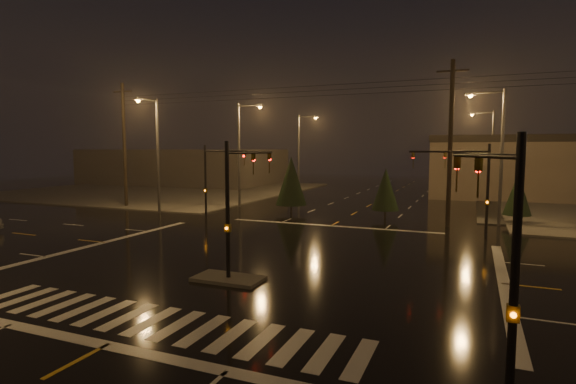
% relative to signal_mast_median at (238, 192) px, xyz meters
% --- Properties ---
extents(ground, '(140.00, 140.00, 0.00)m').
position_rel_signal_mast_median_xyz_m(ground, '(-0.00, 3.07, -3.75)').
color(ground, black).
rests_on(ground, ground).
extents(sidewalk_nw, '(36.00, 36.00, 0.12)m').
position_rel_signal_mast_median_xyz_m(sidewalk_nw, '(-30.00, 33.07, -3.69)').
color(sidewalk_nw, '#47443F').
rests_on(sidewalk_nw, ground).
extents(median_island, '(3.00, 1.60, 0.15)m').
position_rel_signal_mast_median_xyz_m(median_island, '(-0.00, -0.93, -3.68)').
color(median_island, '#47443F').
rests_on(median_island, ground).
extents(crosswalk, '(15.00, 2.60, 0.01)m').
position_rel_signal_mast_median_xyz_m(crosswalk, '(-0.00, -5.93, -3.75)').
color(crosswalk, beige).
rests_on(crosswalk, ground).
extents(stop_bar_near, '(16.00, 0.50, 0.01)m').
position_rel_signal_mast_median_xyz_m(stop_bar_near, '(-0.00, -7.93, -3.75)').
color(stop_bar_near, beige).
rests_on(stop_bar_near, ground).
extents(stop_bar_far, '(16.00, 0.50, 0.01)m').
position_rel_signal_mast_median_xyz_m(stop_bar_far, '(-0.00, 14.07, -3.75)').
color(stop_bar_far, beige).
rests_on(stop_bar_far, ground).
extents(commercial_block, '(30.00, 18.00, 5.60)m').
position_rel_signal_mast_median_xyz_m(commercial_block, '(-35.00, 45.07, -0.95)').
color(commercial_block, '#403A38').
rests_on(commercial_block, ground).
extents(signal_mast_median, '(0.25, 4.59, 6.00)m').
position_rel_signal_mast_median_xyz_m(signal_mast_median, '(0.00, 0.00, 0.00)').
color(signal_mast_median, black).
rests_on(signal_mast_median, ground).
extents(signal_mast_ne, '(4.84, 1.86, 6.00)m').
position_rel_signal_mast_median_xyz_m(signal_mast_ne, '(9.50, 13.21, 0.04)').
color(signal_mast_ne, black).
rests_on(signal_mast_ne, ground).
extents(signal_mast_nw, '(4.84, 1.86, 6.00)m').
position_rel_signal_mast_median_xyz_m(signal_mast_nw, '(-9.50, 13.21, 0.04)').
color(signal_mast_nw, black).
rests_on(signal_mast_nw, ground).
extents(signal_mast_se, '(1.55, 3.87, 6.00)m').
position_rel_signal_mast_median_xyz_m(signal_mast_se, '(10.23, -6.68, -0.04)').
color(signal_mast_se, black).
rests_on(signal_mast_se, ground).
extents(streetlight_1, '(2.77, 0.32, 10.00)m').
position_rel_signal_mast_median_xyz_m(streetlight_1, '(-11.18, 21.07, 2.05)').
color(streetlight_1, '#38383A').
rests_on(streetlight_1, ground).
extents(streetlight_2, '(2.77, 0.32, 10.00)m').
position_rel_signal_mast_median_xyz_m(streetlight_2, '(-11.18, 37.07, 2.05)').
color(streetlight_2, '#38383A').
rests_on(streetlight_2, ground).
extents(streetlight_3, '(2.77, 0.32, 10.00)m').
position_rel_signal_mast_median_xyz_m(streetlight_3, '(11.18, 19.07, 2.05)').
color(streetlight_3, '#38383A').
rests_on(streetlight_3, ground).
extents(streetlight_4, '(2.77, 0.32, 10.00)m').
position_rel_signal_mast_median_xyz_m(streetlight_4, '(11.18, 39.07, 2.05)').
color(streetlight_4, '#38383A').
rests_on(streetlight_4, ground).
extents(streetlight_5, '(0.32, 2.77, 10.00)m').
position_rel_signal_mast_median_xyz_m(streetlight_5, '(-16.00, 14.26, 2.05)').
color(streetlight_5, '#38383A').
rests_on(streetlight_5, ground).
extents(utility_pole_0, '(2.20, 0.32, 12.00)m').
position_rel_signal_mast_median_xyz_m(utility_pole_0, '(-22.00, 17.07, 2.38)').
color(utility_pole_0, black).
rests_on(utility_pole_0, ground).
extents(utility_pole_1, '(2.20, 0.32, 12.00)m').
position_rel_signal_mast_median_xyz_m(utility_pole_1, '(8.00, 17.07, 2.38)').
color(utility_pole_1, black).
rests_on(utility_pole_1, ground).
extents(conifer_0, '(2.03, 2.03, 3.87)m').
position_rel_signal_mast_median_xyz_m(conifer_0, '(12.75, 20.19, -1.47)').
color(conifer_0, black).
rests_on(conifer_0, ground).
extents(conifer_3, '(2.76, 2.76, 5.01)m').
position_rel_signal_mast_median_xyz_m(conifer_3, '(-5.35, 19.42, -0.90)').
color(conifer_3, black).
rests_on(conifer_3, ground).
extents(conifer_4, '(2.20, 2.20, 4.14)m').
position_rel_signal_mast_median_xyz_m(conifer_4, '(3.05, 19.15, -1.34)').
color(conifer_4, black).
rests_on(conifer_4, ground).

